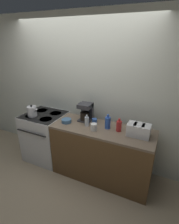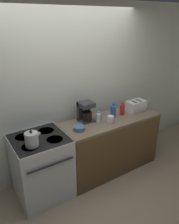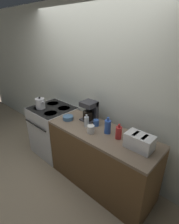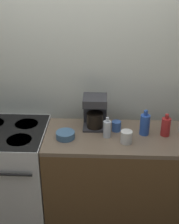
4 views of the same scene
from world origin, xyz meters
The scene contains 13 objects.
ground_plane centered at (0.00, 0.00, 0.00)m, with size 12.00×12.00×0.00m, color tan.
wall_back centered at (0.00, 0.73, 1.30)m, with size 8.00×0.05×2.60m.
stove centered at (-0.59, 0.34, 0.47)m, with size 0.71×0.71×0.91m.
counter_block centered at (0.57, 0.30, 0.46)m, with size 1.59×0.60×0.91m.
kettle centered at (-0.73, 0.20, 1.00)m, with size 0.20×0.16×0.21m.
toaster centered at (1.10, 0.31, 1.00)m, with size 0.31×0.19×0.18m.
coffee_maker centered at (0.20, 0.46, 1.06)m, with size 0.21×0.21×0.30m.
bottle_red centered at (0.81, 0.32, 0.99)m, with size 0.08×0.08×0.20m.
bottle_blue centered at (0.63, 0.33, 1.01)m, with size 0.08×0.08×0.23m.
bottle_clear centered at (0.31, 0.27, 0.99)m, with size 0.07×0.07×0.18m.
cup_white centered at (0.47, 0.19, 0.96)m, with size 0.10×0.10×0.11m.
cup_blue centered at (0.39, 0.38, 0.96)m, with size 0.08×0.08×0.09m.
bowl centered at (-0.04, 0.24, 0.94)m, with size 0.16×0.16×0.06m.
Camera 3 is at (1.80, -1.29, 2.14)m, focal length 28.00 mm.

